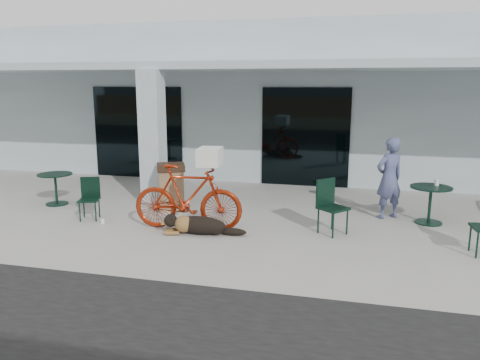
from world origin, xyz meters
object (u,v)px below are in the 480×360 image
(cafe_chair_near, at_px, (89,199))
(cafe_chair_far_a, at_px, (333,207))
(bicycle, at_px, (188,197))
(dog, at_px, (200,224))
(cafe_table_near, at_px, (56,189))
(person, at_px, (389,178))
(trash_receptacle, at_px, (171,186))
(cafe_table_far, at_px, (430,205))

(cafe_chair_near, xyz_separation_m, cafe_chair_far_a, (5.00, 0.27, 0.08))
(bicycle, xyz_separation_m, dog, (0.32, -0.25, -0.44))
(cafe_chair_far_a, bearing_deg, cafe_chair_near, 133.36)
(bicycle, bearing_deg, cafe_table_near, 69.07)
(dog, xyz_separation_m, cafe_chair_near, (-2.55, 0.37, 0.24))
(bicycle, distance_m, cafe_table_near, 3.83)
(cafe_chair_near, distance_m, person, 6.30)
(dog, bearing_deg, cafe_chair_far_a, 1.23)
(bicycle, bearing_deg, trash_receptacle, 28.44)
(cafe_table_near, distance_m, cafe_chair_far_a, 6.48)
(cafe_table_near, distance_m, cafe_table_far, 8.34)
(dog, height_order, cafe_chair_near, cafe_chair_near)
(bicycle, bearing_deg, cafe_table_far, -76.69)
(bicycle, distance_m, cafe_chair_far_a, 2.79)
(bicycle, height_order, cafe_table_near, bicycle)
(bicycle, bearing_deg, dog, -133.56)
(cafe_chair_near, distance_m, trash_receptacle, 1.82)
(dog, bearing_deg, bicycle, 128.27)
(dog, distance_m, cafe_chair_far_a, 2.55)
(cafe_chair_near, bearing_deg, cafe_chair_far_a, -14.35)
(cafe_table_near, xyz_separation_m, person, (7.51, 0.71, 0.49))
(trash_receptacle, bearing_deg, cafe_table_near, -173.63)
(cafe_table_far, height_order, person, person)
(dog, relative_size, cafe_chair_far_a, 1.15)
(dog, distance_m, person, 4.10)
(cafe_chair_near, relative_size, cafe_table_far, 1.07)
(cafe_table_near, bearing_deg, bicycle, -15.78)
(bicycle, height_order, cafe_chair_near, bicycle)
(cafe_chair_far_a, relative_size, trash_receptacle, 1.01)
(bicycle, distance_m, trash_receptacle, 1.62)
(cafe_chair_near, bearing_deg, person, -2.34)
(cafe_table_near, height_order, cafe_table_far, cafe_table_far)
(bicycle, bearing_deg, person, -70.62)
(cafe_chair_far_a, distance_m, trash_receptacle, 3.79)
(bicycle, xyz_separation_m, cafe_table_near, (-3.68, 1.04, -0.27))
(dog, height_order, trash_receptacle, trash_receptacle)
(cafe_table_near, xyz_separation_m, cafe_chair_far_a, (6.44, -0.66, 0.15))
(dog, xyz_separation_m, person, (3.52, 2.00, 0.66))
(cafe_chair_near, xyz_separation_m, person, (6.07, 1.64, 0.42))
(dog, xyz_separation_m, cafe_table_near, (-3.99, 1.29, 0.17))
(cafe_table_near, xyz_separation_m, cafe_chair_near, (1.44, -0.92, 0.07))
(trash_receptacle, bearing_deg, cafe_table_far, 2.07)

